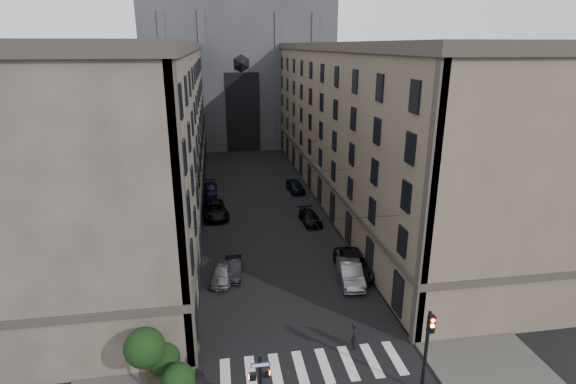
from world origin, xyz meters
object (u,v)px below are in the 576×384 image
car_left_near (222,274)px  car_left_midfar (214,210)px  car_right_near (350,273)px  car_right_far (295,186)px  pedestrian_signal_left (260,383)px  car_right_midnear (353,264)px  pedestrian (355,336)px  car_left_far (210,189)px  gothic_tower (237,49)px  traffic_light_right (427,343)px  car_left_midnear (233,268)px  car_right_midfar (310,218)px

car_left_near → car_left_midfar: bearing=99.8°
car_left_near → car_right_near: car_right_near is taller
car_right_far → pedestrian_signal_left: bearing=-107.6°
car_left_near → car_right_midnear: 11.08m
car_right_midnear → pedestrian_signal_left: bearing=-116.5°
pedestrian → car_left_near: bearing=61.7°
car_left_near → car_left_far: car_left_far is taller
car_right_far → car_left_far: bearing=172.5°
gothic_tower → pedestrian: (3.02, -68.71, -16.84)m
car_left_far → car_right_midnear: (12.12, -23.43, 0.11)m
car_left_far → traffic_light_right: bearing=-72.2°
car_right_midnear → car_right_far: size_ratio=1.31×
gothic_tower → car_left_far: gothic_tower is taller
gothic_tower → car_left_midnear: size_ratio=14.26×
gothic_tower → pedestrian_signal_left: 75.15m
gothic_tower → car_left_midnear: gothic_tower is taller
car_left_far → pedestrian_signal_left: bearing=-85.6°
car_right_midnear → gothic_tower: bearing=102.3°
car_left_near → car_right_midfar: size_ratio=0.90×
car_right_midfar → car_left_far: bearing=128.4°
car_left_near → car_right_midfar: (9.80, 11.24, -0.03)m
gothic_tower → car_right_midfar: gothic_tower is taller
gothic_tower → car_right_midnear: gothic_tower is taller
traffic_light_right → car_right_midfar: (-0.95, 25.74, -2.64)m
car_left_midnear → car_right_far: bearing=71.6°
car_left_near → car_right_far: 24.68m
pedestrian → pedestrian_signal_left: bearing=148.9°
car_left_far → car_right_midnear: bearing=-62.3°
car_right_near → car_right_far: size_ratio=1.10×
traffic_light_right → car_right_near: (-0.36, 12.63, -2.47)m
car_right_midnear → car_right_midfar: car_right_midnear is taller
car_left_midfar → pedestrian: pedestrian is taller
traffic_light_right → car_left_midnear: (-9.80, 15.28, -2.62)m
car_left_near → car_right_near: 10.56m
car_left_near → car_left_midnear: size_ratio=0.98×
pedestrian → car_right_midfar: bearing=18.5°
traffic_light_right → pedestrian: bearing=120.8°
car_right_midfar → pedestrian: 21.47m
pedestrian → car_left_midnear: bearing=56.3°
traffic_light_right → car_left_midfar: size_ratio=0.88×
car_right_far → pedestrian: bearing=-98.2°
car_left_near → pedestrian: pedestrian is taller
car_left_far → car_right_near: bearing=-64.9°
car_left_midfar → car_left_far: size_ratio=1.21×
car_left_far → car_right_midfar: size_ratio=1.10×
car_left_midfar → pedestrian: size_ratio=3.09×
car_right_midfar → car_right_far: size_ratio=0.99×
pedestrian_signal_left → traffic_light_right: (9.11, 0.42, 0.97)m
car_left_far → pedestrian: size_ratio=2.55×
car_right_midnear → car_left_midnear: bearing=179.9°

